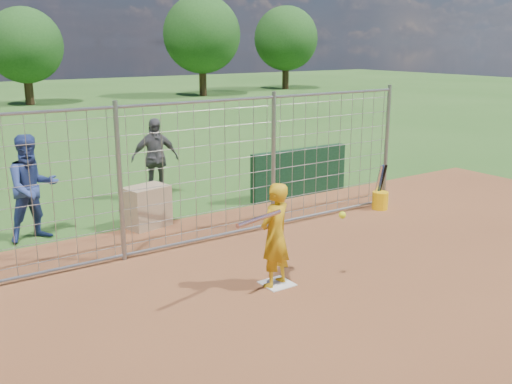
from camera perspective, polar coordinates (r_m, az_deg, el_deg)
ground at (r=8.68m, az=1.32°, el=-8.77°), size 100.00×100.00×0.00m
infield_dirt at (r=6.74m, az=16.89°, el=-16.84°), size 18.00×18.00×0.00m
home_plate at (r=8.53m, az=2.11°, el=-9.15°), size 0.43×0.43×0.02m
dugout_wall at (r=13.21m, az=4.38°, el=1.96°), size 2.60×0.20×1.10m
batter at (r=8.22m, az=1.92°, el=-4.35°), size 0.65×0.53×1.55m
bystander_a at (r=10.87m, az=-21.45°, el=0.39°), size 1.02×0.84×1.92m
bystander_b at (r=13.09m, az=-10.07°, el=3.32°), size 1.14×0.62×1.84m
equipment_bin at (r=11.17m, az=-10.83°, el=-1.45°), size 0.90×0.71×0.80m
equipment_in_play at (r=7.74m, az=2.46°, el=-2.57°), size 1.76×0.42×0.20m
bucket_with_bats at (r=12.45m, az=12.30°, el=-0.58°), size 0.34×0.35×0.97m
backstop_fence at (r=9.91m, az=-5.32°, el=1.83°), size 9.08×0.08×2.60m
tree_line at (r=35.47m, az=-22.05°, el=14.11°), size 44.66×6.72×6.48m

